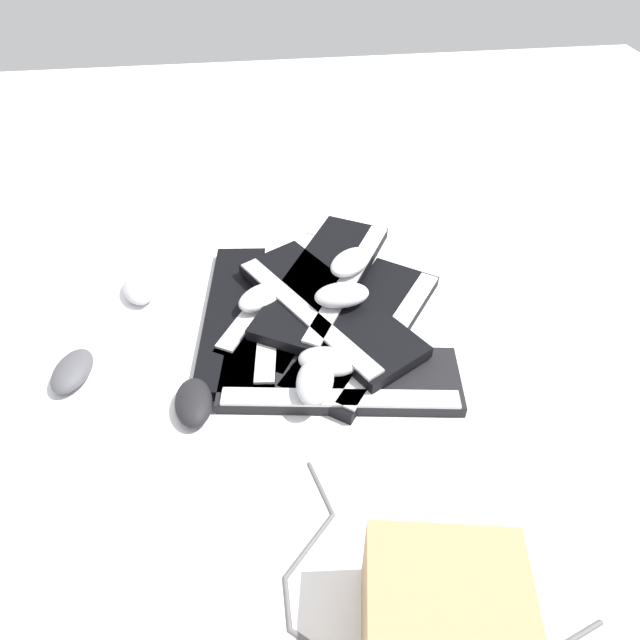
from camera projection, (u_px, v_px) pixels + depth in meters
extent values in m
plane|color=white|center=(312.00, 313.00, 1.20)|extent=(3.20, 3.20, 0.00)
cube|color=black|center=(243.00, 314.00, 1.18)|extent=(0.20, 0.45, 0.02)
cube|color=silver|center=(269.00, 308.00, 1.18)|extent=(0.08, 0.42, 0.01)
cube|color=black|center=(340.00, 380.00, 1.05)|extent=(0.46, 0.21, 0.02)
cube|color=silver|center=(340.00, 398.00, 1.00)|extent=(0.42, 0.10, 0.01)
cube|color=black|center=(366.00, 330.00, 1.15)|extent=(0.38, 0.44, 0.02)
cube|color=silver|center=(392.00, 334.00, 1.12)|extent=(0.28, 0.36, 0.01)
cube|color=#232326|center=(296.00, 298.00, 1.22)|extent=(0.35, 0.46, 0.02)
cube|color=silver|center=(272.00, 286.00, 1.23)|extent=(0.24, 0.38, 0.01)
cube|color=black|center=(324.00, 279.00, 1.22)|extent=(0.35, 0.46, 0.02)
cube|color=silver|center=(349.00, 279.00, 1.20)|extent=(0.24, 0.38, 0.01)
cube|color=black|center=(328.00, 307.00, 1.15)|extent=(0.35, 0.46, 0.02)
cube|color=#B2B5BA|center=(306.00, 313.00, 1.12)|extent=(0.24, 0.38, 0.01)
ellipsoid|color=#B7B7BC|center=(139.00, 288.00, 1.24)|extent=(0.09, 0.12, 0.04)
ellipsoid|color=silver|center=(351.00, 262.00, 1.21)|extent=(0.13, 0.12, 0.04)
ellipsoid|color=black|center=(194.00, 402.00, 1.00)|extent=(0.07, 0.11, 0.04)
ellipsoid|color=silver|center=(262.00, 297.00, 1.17)|extent=(0.13, 0.12, 0.04)
ellipsoid|color=#B7B7BC|center=(315.00, 381.00, 1.00)|extent=(0.09, 0.12, 0.04)
ellipsoid|color=#B7B7BC|center=(342.00, 295.00, 1.13)|extent=(0.11, 0.07, 0.04)
ellipsoid|color=#4C4C51|center=(72.00, 371.00, 1.06)|extent=(0.09, 0.12, 0.04)
ellipsoid|color=#B7B7BC|center=(328.00, 361.00, 1.03)|extent=(0.12, 0.10, 0.04)
cylinder|color=#59595B|center=(321.00, 487.00, 0.89)|extent=(0.03, 0.10, 0.01)
cylinder|color=#59595B|center=(310.00, 544.00, 0.83)|extent=(0.09, 0.09, 0.01)
cylinder|color=#59595B|center=(287.00, 602.00, 0.77)|extent=(0.01, 0.07, 0.01)
cylinder|color=#59595B|center=(576.00, 637.00, 0.73)|extent=(0.09, 0.03, 0.01)
sphere|color=#59595B|center=(309.00, 463.00, 0.93)|extent=(0.01, 0.01, 0.01)
sphere|color=#59595B|center=(333.00, 514.00, 0.86)|extent=(0.01, 0.01, 0.01)
sphere|color=#59595B|center=(285.00, 577.00, 0.79)|extent=(0.01, 0.01, 0.01)
sphere|color=#59595B|center=(290.00, 629.00, 0.74)|extent=(0.01, 0.01, 0.01)
sphere|color=#59595B|center=(601.00, 621.00, 0.75)|extent=(0.01, 0.01, 0.01)
cube|color=tan|center=(445.00, 635.00, 0.67)|extent=(0.23, 0.24, 0.14)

